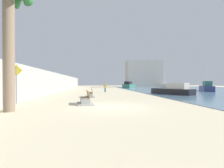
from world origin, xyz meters
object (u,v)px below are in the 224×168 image
object	(u,v)px
palm_tree	(8,16)
pedestrian_sign	(16,80)
person_walking	(105,87)
boat_far_left	(165,85)
boat_distant	(173,90)
bench_near	(85,101)
boat_far_right	(129,85)
bench_far	(90,95)
boat_mid_bay	(206,87)

from	to	relation	value
palm_tree	pedestrian_sign	size ratio (longest dim) A/B	2.53
person_walking	boat_far_left	world-z (taller)	boat_far_left
boat_distant	boat_far_left	bearing A→B (deg)	68.10
bench_near	boat_distant	distance (m)	13.83
boat_distant	boat_far_right	size ratio (longest dim) A/B	0.88
palm_tree	bench_far	distance (m)	10.69
person_walking	boat_far_left	xyz separation A→B (m)	(20.46, 23.61, -0.16)
boat_distant	boat_far_right	bearing A→B (deg)	90.40
person_walking	boat_far_right	world-z (taller)	boat_far_right
boat_far_left	boat_far_right	size ratio (longest dim) A/B	1.01
boat_mid_bay	boat_distant	world-z (taller)	boat_mid_bay
palm_tree	pedestrian_sign	world-z (taller)	palm_tree
boat_far_left	boat_mid_bay	world-z (taller)	boat_far_left
palm_tree	bench_far	size ratio (longest dim) A/B	3.46
palm_tree	boat_distant	xyz separation A→B (m)	(14.87, 11.22, -4.57)
boat_distant	boat_far_right	distance (m)	27.04
palm_tree	boat_distant	distance (m)	19.18
palm_tree	pedestrian_sign	distance (m)	5.00
boat_far_left	pedestrian_sign	bearing A→B (deg)	-126.81
boat_distant	person_walking	bearing A→B (deg)	144.71
boat_mid_bay	boat_far_left	bearing A→B (deg)	85.09
palm_tree	pedestrian_sign	bearing A→B (deg)	108.29
bench_far	person_walking	distance (m)	9.01
palm_tree	boat_mid_bay	world-z (taller)	palm_tree
boat_mid_bay	pedestrian_sign	bearing A→B (deg)	-149.92
boat_far_right	palm_tree	bearing A→B (deg)	-110.99
person_walking	boat_distant	size ratio (longest dim) A/B	0.26
boat_far_right	pedestrian_sign	xyz separation A→B (m)	(-15.84, -34.74, 1.06)
bench_near	boat_far_right	distance (m)	37.11
bench_near	boat_far_left	world-z (taller)	boat_far_left
pedestrian_sign	person_walking	bearing A→B (deg)	61.39
bench_far	boat_distant	world-z (taller)	boat_distant
bench_far	boat_mid_bay	world-z (taller)	boat_mid_bay
person_walking	bench_near	bearing A→B (deg)	-99.31
person_walking	boat_mid_bay	size ratio (longest dim) A/B	0.22
boat_far_right	boat_mid_bay	bearing A→B (deg)	-62.60
boat_far_left	boat_distant	distance (m)	31.95
boat_mid_bay	boat_far_right	xyz separation A→B (m)	(-10.19, 19.66, 0.03)
bench_far	person_walking	bearing A→B (deg)	75.88
palm_tree	person_walking	size ratio (longest dim) A/B	4.79
bench_near	person_walking	bearing A→B (deg)	80.69
bench_far	boat_far_left	size ratio (longest dim) A/B	0.32
palm_tree	boat_mid_bay	xyz separation A→B (m)	(24.87, 18.60, -4.44)
palm_tree	person_walking	xyz separation A→B (m)	(6.33, 17.26, -4.28)
boat_far_right	pedestrian_sign	size ratio (longest dim) A/B	2.25
person_walking	boat_distant	xyz separation A→B (m)	(8.54, -6.04, -0.29)
boat_distant	pedestrian_sign	world-z (taller)	pedestrian_sign
boat_far_left	boat_mid_bay	distance (m)	22.35
palm_tree	bench_near	bearing A→B (deg)	34.69
palm_tree	bench_near	distance (m)	6.88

